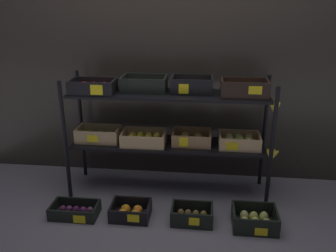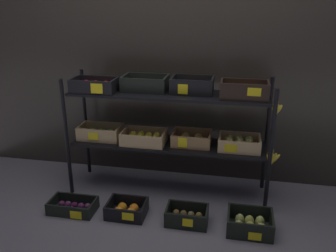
# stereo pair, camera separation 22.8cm
# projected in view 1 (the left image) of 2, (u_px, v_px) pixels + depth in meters

# --- Properties ---
(ground_plane) EXTENTS (10.00, 10.00, 0.00)m
(ground_plane) POSITION_uv_depth(u_px,v_px,m) (168.00, 190.00, 3.19)
(ground_plane) COLOR slate
(storefront_wall) EXTENTS (4.04, 0.12, 2.20)m
(storefront_wall) POSITION_uv_depth(u_px,v_px,m) (173.00, 58.00, 3.19)
(storefront_wall) COLOR #2D2823
(storefront_wall) RESTS_ON ground_plane
(display_rack) EXTENTS (1.77, 0.43, 1.02)m
(display_rack) POSITION_uv_depth(u_px,v_px,m) (169.00, 118.00, 2.96)
(display_rack) COLOR black
(display_rack) RESTS_ON ground_plane
(crate_ground_plum) EXTENTS (0.37, 0.22, 0.10)m
(crate_ground_plum) POSITION_uv_depth(u_px,v_px,m) (75.00, 211.00, 2.81)
(crate_ground_plum) COLOR black
(crate_ground_plum) RESTS_ON ground_plane
(crate_ground_orange) EXTENTS (0.30, 0.24, 0.11)m
(crate_ground_orange) POSITION_uv_depth(u_px,v_px,m) (131.00, 212.00, 2.79)
(crate_ground_orange) COLOR black
(crate_ground_orange) RESTS_ON ground_plane
(crate_ground_kiwi) EXTENTS (0.32, 0.21, 0.13)m
(crate_ground_kiwi) POSITION_uv_depth(u_px,v_px,m) (192.00, 216.00, 2.73)
(crate_ground_kiwi) COLOR black
(crate_ground_kiwi) RESTS_ON ground_plane
(crate_ground_pear) EXTENTS (0.33, 0.26, 0.14)m
(crate_ground_pear) POSITION_uv_depth(u_px,v_px,m) (254.00, 220.00, 2.67)
(crate_ground_pear) COLOR black
(crate_ground_pear) RESTS_ON ground_plane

